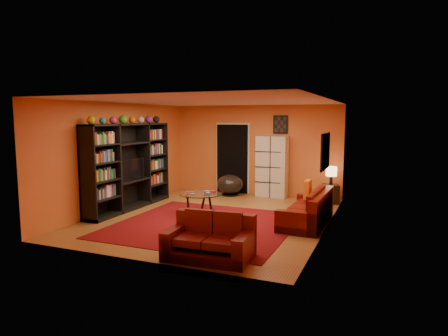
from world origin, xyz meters
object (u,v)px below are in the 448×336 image
at_px(tv, 129,169).
at_px(storage_cabinet, 272,167).
at_px(side_table, 331,194).
at_px(bowl_chair, 230,184).
at_px(coffee_table, 201,196).
at_px(table_lamp, 331,172).
at_px(loveseat, 211,240).
at_px(sofa, 310,211).
at_px(entertainment_unit, 129,167).

distance_m(tv, storage_cabinet, 4.00).
distance_m(tv, side_table, 5.21).
bearing_deg(side_table, storage_cabinet, 170.27).
bearing_deg(bowl_chair, side_table, 0.23).
bearing_deg(coffee_table, bowl_chair, 95.31).
bearing_deg(storage_cabinet, table_lamp, -7.84).
xyz_separation_m(tv, loveseat, (3.24, -2.36, -0.70)).
distance_m(coffee_table, table_lamp, 3.59).
relative_size(sofa, side_table, 4.01).
bearing_deg(coffee_table, tv, -175.66).
bearing_deg(entertainment_unit, side_table, 29.03).
bearing_deg(storage_cabinet, tv, -132.42).
relative_size(coffee_table, storage_cabinet, 0.57).
bearing_deg(bowl_chair, storage_cabinet, 14.50).
relative_size(loveseat, storage_cabinet, 0.81).
bearing_deg(side_table, loveseat, -104.06).
xyz_separation_m(entertainment_unit, loveseat, (3.29, -2.42, -0.76)).
relative_size(bowl_chair, side_table, 1.50).
xyz_separation_m(tv, table_lamp, (4.47, 2.57, -0.15)).
relative_size(tv, sofa, 0.46).
distance_m(bowl_chair, table_lamp, 2.89).
xyz_separation_m(coffee_table, table_lamp, (2.62, 2.43, 0.39)).
relative_size(sofa, loveseat, 1.42).
xyz_separation_m(sofa, loveseat, (-1.12, -2.63, -0.00)).
bearing_deg(table_lamp, entertainment_unit, -150.97).
bearing_deg(bowl_chair, tv, -122.51).
xyz_separation_m(tv, coffee_table, (1.86, 0.14, -0.54)).
bearing_deg(sofa, loveseat, -111.53).
relative_size(sofa, table_lamp, 4.23).
height_order(side_table, table_lamp, table_lamp).
relative_size(tv, coffee_table, 0.94).
bearing_deg(side_table, coffee_table, -137.13).
xyz_separation_m(tv, sofa, (4.36, 0.27, -0.70)).
height_order(storage_cabinet, table_lamp, storage_cabinet).
xyz_separation_m(sofa, storage_cabinet, (-1.57, 2.59, 0.58)).
distance_m(tv, loveseat, 4.07).
relative_size(tv, storage_cabinet, 0.54).
height_order(sofa, loveseat, same).
xyz_separation_m(loveseat, storage_cabinet, (-0.45, 5.22, 0.58)).
bearing_deg(tv, side_table, -60.11).
relative_size(sofa, bowl_chair, 2.67).
xyz_separation_m(sofa, table_lamp, (0.12, 2.30, 0.55)).
bearing_deg(entertainment_unit, loveseat, -36.36).
relative_size(entertainment_unit, side_table, 6.00).
distance_m(loveseat, storage_cabinet, 5.27).
relative_size(coffee_table, side_table, 1.96).
xyz_separation_m(entertainment_unit, table_lamp, (4.53, 2.51, -0.22)).
distance_m(loveseat, coffee_table, 2.86).
distance_m(coffee_table, bowl_chair, 2.43).
height_order(loveseat, storage_cabinet, storage_cabinet).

